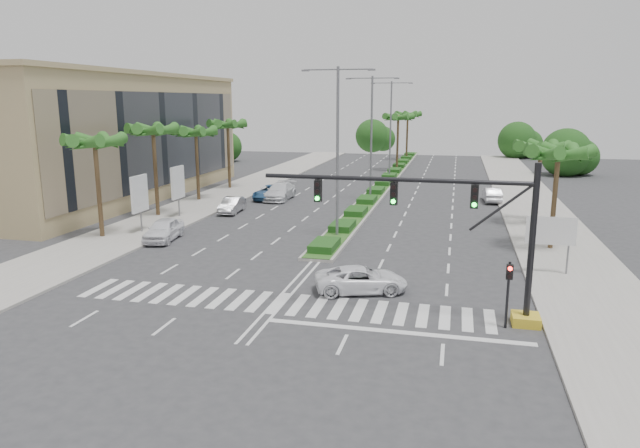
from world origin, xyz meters
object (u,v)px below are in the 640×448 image
Objects in this scene: car_parked_b at (232,205)px; car_crossing at (361,279)px; car_parked_c at (271,192)px; car_parked_d at (280,191)px; car_right at (492,195)px; car_parked_a at (164,230)px.

car_crossing is (14.62, -18.37, -0.02)m from car_parked_b.
car_parked_c is at bearing 9.17° from car_crossing.
car_parked_b is 7.78m from car_parked_d.
car_parked_b is at bearing 22.43° from car_right.
car_parked_d is at bearing 72.93° from car_parked_a.
car_parked_b is 0.87× the size of car_crossing.
car_parked_a is 17.27m from car_crossing.
car_crossing is 30.50m from car_right.
car_parked_d is 28.74m from car_crossing.
car_parked_a is 18.17m from car_parked_c.
car_parked_b reaches higher than car_crossing.
car_crossing is at bearing -64.79° from car_parked_d.
car_parked_c reaches higher than car_parked_b.
car_parked_d is 1.29× the size of car_right.
car_parked_c reaches higher than car_crossing.
car_right is at bearing 14.27° from car_parked_c.
car_parked_c is 0.90× the size of car_parked_d.
car_parked_a is at bearing 39.17° from car_right.
car_parked_a reaches higher than car_crossing.
car_parked_a is at bearing -99.15° from car_parked_b.
car_parked_a is 0.95× the size of car_crossing.
car_right is at bearing 9.16° from car_parked_d.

